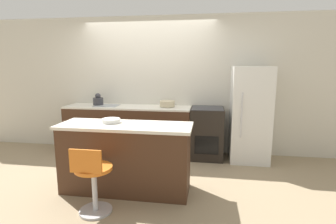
{
  "coord_description": "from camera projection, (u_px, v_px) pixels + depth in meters",
  "views": [
    {
      "loc": [
        1.15,
        -4.38,
        1.69
      ],
      "look_at": [
        0.53,
        -0.42,
        0.97
      ],
      "focal_mm": 28.0,
      "sensor_mm": 36.0,
      "label": 1
    }
  ],
  "objects": [
    {
      "name": "fruit_bowl",
      "position": [
        111.0,
        121.0,
        3.53
      ],
      "size": [
        0.25,
        0.25,
        0.06
      ],
      "color": "white",
      "rests_on": "kitchen_island"
    },
    {
      "name": "back_counter",
      "position": [
        128.0,
        130.0,
        5.01
      ],
      "size": [
        2.37,
        0.59,
        0.93
      ],
      "color": "#422819",
      "rests_on": "ground_plane"
    },
    {
      "name": "stool_chair",
      "position": [
        93.0,
        181.0,
        2.97
      ],
      "size": [
        0.42,
        0.42,
        0.82
      ],
      "color": "#B7B7BC",
      "rests_on": "ground_plane"
    },
    {
      "name": "kettle",
      "position": [
        98.0,
        100.0,
        5.04
      ],
      "size": [
        0.19,
        0.19,
        0.23
      ],
      "color": "#333338",
      "rests_on": "back_counter"
    },
    {
      "name": "ground_plane",
      "position": [
        143.0,
        160.0,
        4.74
      ],
      "size": [
        14.0,
        14.0,
        0.0
      ],
      "primitive_type": "plane",
      "color": "#998466"
    },
    {
      "name": "wall_back",
      "position": [
        150.0,
        85.0,
        5.13
      ],
      "size": [
        8.0,
        0.06,
        2.6
      ],
      "color": "beige",
      "rests_on": "ground_plane"
    },
    {
      "name": "kitchen_island",
      "position": [
        126.0,
        158.0,
        3.52
      ],
      "size": [
        1.77,
        0.61,
        0.92
      ],
      "color": "#422819",
      "rests_on": "ground_plane"
    },
    {
      "name": "refrigerator",
      "position": [
        250.0,
        114.0,
        4.59
      ],
      "size": [
        0.66,
        0.65,
        1.67
      ],
      "color": "silver",
      "rests_on": "ground_plane"
    },
    {
      "name": "mixing_bowl",
      "position": [
        167.0,
        104.0,
        4.84
      ],
      "size": [
        0.27,
        0.27,
        0.11
      ],
      "color": "#C1B28E",
      "rests_on": "back_counter"
    },
    {
      "name": "oven_range",
      "position": [
        207.0,
        133.0,
        4.78
      ],
      "size": [
        0.59,
        0.6,
        0.93
      ],
      "color": "black",
      "rests_on": "ground_plane"
    }
  ]
}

